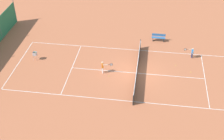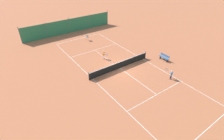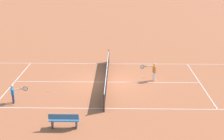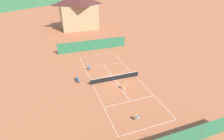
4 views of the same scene
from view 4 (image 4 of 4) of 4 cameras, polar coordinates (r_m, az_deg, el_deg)
ground_plane at (r=31.43m, az=0.94°, el=-3.30°), size 600.00×600.00×0.00m
court_line_markings at (r=31.42m, az=0.94°, el=-3.30°), size 8.25×23.85×0.01m
tennis_net at (r=31.17m, az=0.94°, el=-2.52°), size 9.18×0.08×1.06m
windscreen_fence_far at (r=44.28m, az=-6.26°, el=8.11°), size 17.28×0.08×2.90m
player_far_service at (r=34.73m, az=-7.55°, el=0.99°), size 0.39×1.01×1.15m
player_far_baseline at (r=28.63m, az=3.92°, el=-5.09°), size 0.42×1.09×1.27m
tennis_ball_far_corner at (r=33.99m, az=-4.08°, el=-0.69°), size 0.07×0.07×0.07m
tennis_ball_by_net_left at (r=29.71m, az=4.33°, el=-5.37°), size 0.07×0.07×0.07m
tennis_ball_near_corner at (r=35.40m, az=-3.29°, el=0.59°), size 0.07×0.07×0.07m
ball_hopper at (r=23.20m, az=8.26°, el=-15.03°), size 0.36×0.36×0.89m
courtside_bench at (r=31.46m, az=-11.20°, el=-2.90°), size 0.36×1.50×0.84m
alpine_chalet at (r=64.37m, az=-10.95°, el=18.30°), size 13.00×10.00×11.20m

